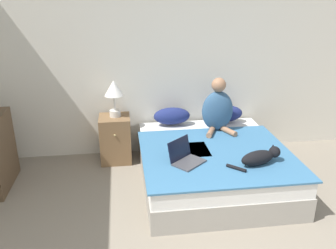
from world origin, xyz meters
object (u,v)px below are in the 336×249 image
Objects in this scene: nightstand at (115,139)px; cat_tabby at (260,157)px; table_lamp at (114,91)px; laptop_open at (186,158)px; pillow_near at (172,116)px; bed at (212,164)px; person_sitting at (218,109)px; pillow_far at (225,114)px.

cat_tabby is at bearing -39.13° from nightstand.
cat_tabby is 1.27× the size of table_lamp.
table_lamp reaches higher than laptop_open.
pillow_near is at bearing 47.83° from laptop_open.
bed is at bearing -34.03° from table_lamp.
bed is at bearing 111.25° from cat_tabby.
person_sitting is (0.18, 0.51, 0.53)m from bed.
cat_tabby is (0.39, -0.51, 0.33)m from bed.
laptop_open is at bearing -123.70° from person_sitting.
nightstand is at bearing 124.75° from cat_tabby.
pillow_far is 1.32m from cat_tabby.
table_lamp is at bearing 124.00° from cat_tabby.
pillow_far is (0.75, 0.00, 0.00)m from pillow_near.
laptop_open is (-0.58, -0.87, -0.24)m from person_sitting.
nightstand is at bearing -175.88° from pillow_near.
table_lamp reaches higher than pillow_near.
bed is 0.72m from cat_tabby.
cat_tabby reaches higher than nightstand.
pillow_far is 1.14× the size of laptop_open.
pillow_near and pillow_far have the same top height.
laptop_open is (-0.77, -1.17, -0.06)m from pillow_far.
nightstand is (-0.79, -0.06, -0.27)m from pillow_near.
cat_tabby is at bearing -78.77° from person_sitting.
laptop_open is at bearing -56.36° from table_lamp.
bed is 0.96m from pillow_far.
pillow_near is 0.71× the size of person_sitting.
nightstand is (-1.54, -0.06, -0.27)m from pillow_far.
table_lamp is (-0.77, -0.04, 0.39)m from pillow_near.
bed is 3.90× the size of table_lamp.
pillow_far reaches higher than bed.
person_sitting reaches higher than laptop_open.
nightstand is (-1.55, 1.26, -0.24)m from cat_tabby.
pillow_near reaches higher than bed.
pillow_far is at bearing 1.32° from table_lamp.
pillow_near is 0.83m from nightstand.
pillow_near is 0.79× the size of nightstand.
person_sitting reaches higher than pillow_far.
pillow_far is at bearing 57.03° from person_sitting.
laptop_open reaches higher than nightstand.
person_sitting is (-0.19, -0.30, 0.18)m from pillow_far.
pillow_far is 0.71× the size of person_sitting.
pillow_near is at bearing 114.89° from bed.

